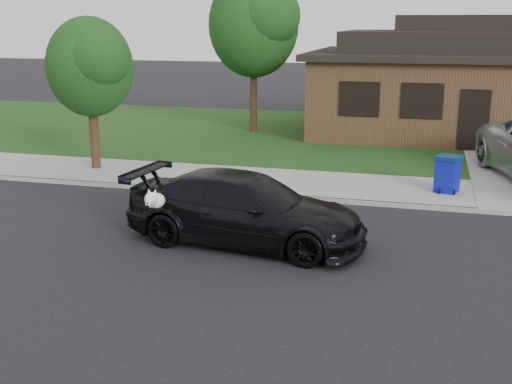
# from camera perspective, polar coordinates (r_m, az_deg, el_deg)

# --- Properties ---
(ground) EXTENTS (120.00, 120.00, 0.00)m
(ground) POSITION_cam_1_polar(r_m,az_deg,el_deg) (13.45, 3.91, -4.86)
(ground) COLOR black
(ground) RESTS_ON ground
(sidewalk) EXTENTS (60.00, 3.00, 0.12)m
(sidewalk) POSITION_cam_1_polar(r_m,az_deg,el_deg) (18.16, 6.95, 0.52)
(sidewalk) COLOR gray
(sidewalk) RESTS_ON ground
(curb) EXTENTS (60.00, 0.12, 0.12)m
(curb) POSITION_cam_1_polar(r_m,az_deg,el_deg) (16.73, 6.22, -0.72)
(curb) COLOR gray
(curb) RESTS_ON ground
(lawn) EXTENTS (60.00, 13.00, 0.13)m
(lawn) POSITION_cam_1_polar(r_m,az_deg,el_deg) (25.94, 9.47, 4.79)
(lawn) COLOR #193814
(lawn) RESTS_ON ground
(sedan) EXTENTS (5.31, 2.74, 1.48)m
(sedan) POSITION_cam_1_polar(r_m,az_deg,el_deg) (13.43, -0.96, -1.53)
(sedan) COLOR black
(sedan) RESTS_ON ground
(recycling_bin) EXTENTS (0.76, 0.76, 0.99)m
(recycling_bin) POSITION_cam_1_polar(r_m,az_deg,el_deg) (17.84, 16.66, 1.58)
(recycling_bin) COLOR #0E149E
(recycling_bin) RESTS_ON sidewalk
(house) EXTENTS (12.60, 8.60, 4.65)m
(house) POSITION_cam_1_polar(r_m,az_deg,el_deg) (27.59, 18.47, 9.17)
(house) COLOR #422B1C
(house) RESTS_ON ground
(tree_0) EXTENTS (3.78, 3.60, 6.34)m
(tree_0) POSITION_cam_1_polar(r_m,az_deg,el_deg) (26.18, 0.07, 14.79)
(tree_0) COLOR #332114
(tree_0) RESTS_ON ground
(tree_2) EXTENTS (2.73, 2.60, 4.59)m
(tree_2) POSITION_cam_1_polar(r_m,az_deg,el_deg) (20.11, -14.39, 10.83)
(tree_2) COLOR #332114
(tree_2) RESTS_ON ground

